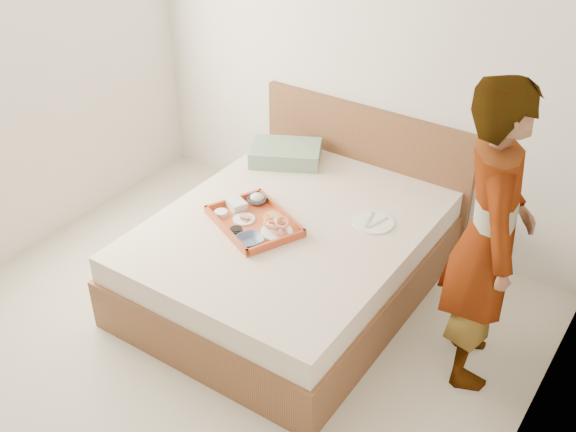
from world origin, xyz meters
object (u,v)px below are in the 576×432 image
(tray, at_px, (254,221))
(dinner_plate, at_px, (373,222))
(bed, at_px, (290,256))
(person, at_px, (489,238))

(tray, height_order, dinner_plate, tray)
(bed, bearing_deg, tray, -139.63)
(person, bearing_deg, dinner_plate, 46.00)
(dinner_plate, bearing_deg, person, -19.15)
(bed, distance_m, person, 1.39)
(bed, distance_m, dinner_plate, 0.59)
(person, bearing_deg, bed, 65.43)
(tray, distance_m, dinner_plate, 0.75)
(dinner_plate, distance_m, person, 0.92)
(tray, xyz_separation_m, dinner_plate, (0.62, 0.43, -0.02))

